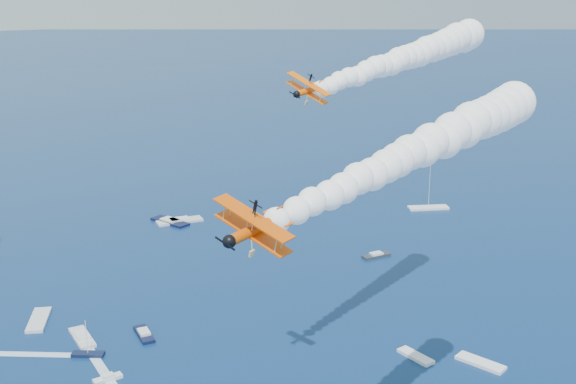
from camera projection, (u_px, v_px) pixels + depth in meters
name	position (u px, v px, depth m)	size (l,w,h in m)	color
biplane_lead	(308.00, 90.00, 109.08)	(6.57, 7.37, 4.44)	#FD6105
biplane_trail	(255.00, 229.00, 67.67)	(7.69, 8.62, 5.20)	#E34E04
smoke_trail_lead	(405.00, 58.00, 130.54)	(53.52, 27.78, 10.61)	white
smoke_trail_trail	(420.00, 149.00, 88.28)	(54.51, 25.46, 10.61)	white
spectator_boats	(113.00, 291.00, 184.69)	(244.06, 155.84, 0.70)	#0E1633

